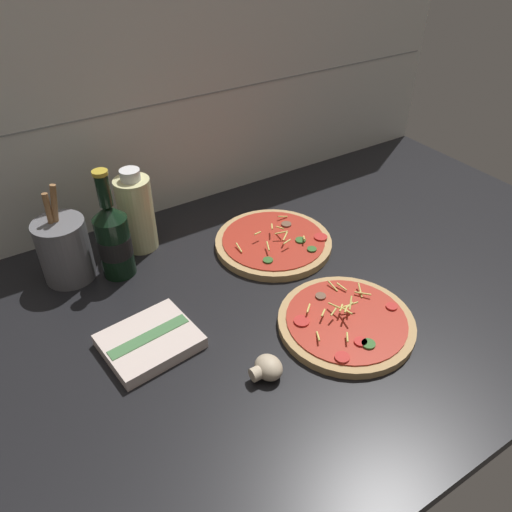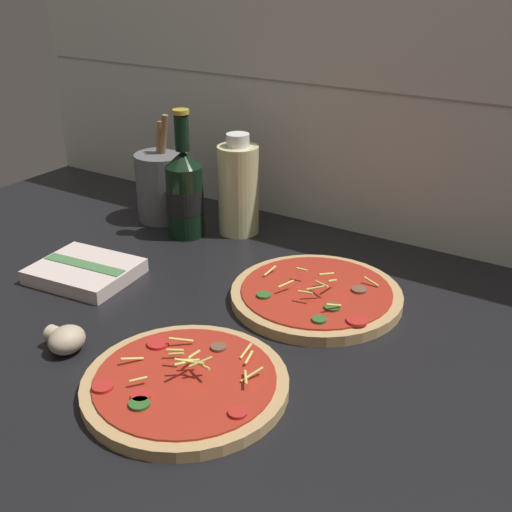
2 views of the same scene
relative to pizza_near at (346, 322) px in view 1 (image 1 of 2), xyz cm
name	(u,v)px [view 1 (image 1 of 2)]	position (x,y,z in cm)	size (l,w,h in cm)	color
counter_slab	(288,301)	(-4.22, 12.79, -2.19)	(160.00, 90.00, 2.50)	black
tile_backsplash	(180,99)	(-4.22, 58.29, 26.56)	(160.00, 1.13, 60.00)	silver
pizza_near	(346,322)	(0.00, 0.00, 0.00)	(25.99, 25.99, 4.84)	tan
pizza_far	(274,242)	(3.18, 29.16, 0.05)	(26.97, 26.97, 4.53)	tan
beer_bottle	(114,239)	(-30.41, 39.00, 7.84)	(7.11, 7.11, 24.40)	black
oil_bottle	(136,213)	(-22.70, 45.76, 8.05)	(7.88, 7.88, 19.57)	beige
mushroom_left	(267,368)	(-19.25, -1.90, 0.94)	(5.66, 5.39, 3.78)	beige
utensil_crock	(64,250)	(-39.71, 43.40, 6.05)	(10.54, 10.54, 21.51)	slate
dish_towel	(150,341)	(-33.40, 15.25, 0.27)	(17.53, 15.25, 2.56)	beige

